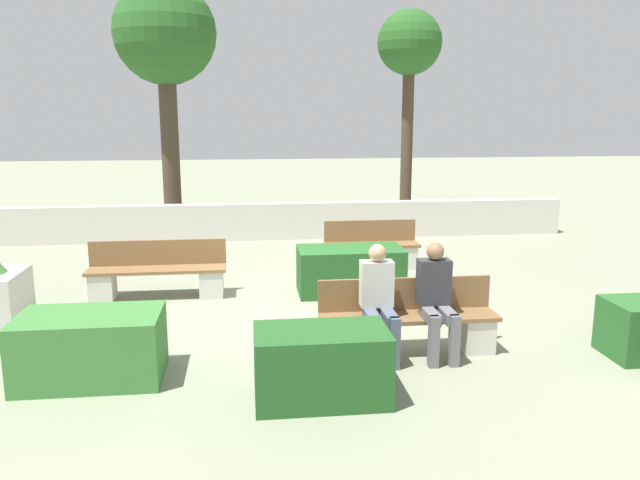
# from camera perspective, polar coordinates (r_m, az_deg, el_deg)

# --- Properties ---
(ground_plane) EXTENTS (60.00, 60.00, 0.00)m
(ground_plane) POSITION_cam_1_polar(r_m,az_deg,el_deg) (9.37, -1.67, -6.06)
(ground_plane) COLOR gray
(perimeter_wall) EXTENTS (13.17, 0.30, 0.83)m
(perimeter_wall) POSITION_cam_1_polar(r_m,az_deg,el_deg) (14.23, -3.51, 1.74)
(perimeter_wall) COLOR beige
(perimeter_wall) RESTS_ON ground_plane
(bench_front) EXTENTS (2.13, 0.49, 0.87)m
(bench_front) POSITION_cam_1_polar(r_m,az_deg,el_deg) (7.62, 8.06, -7.62)
(bench_front) COLOR brown
(bench_front) RESTS_ON ground_plane
(bench_left_side) EXTENTS (1.73, 0.49, 0.87)m
(bench_left_side) POSITION_cam_1_polar(r_m,az_deg,el_deg) (11.55, 4.75, -0.99)
(bench_left_side) COLOR brown
(bench_left_side) RESTS_ON ground_plane
(bench_right_side) EXTENTS (2.12, 0.48, 0.87)m
(bench_right_side) POSITION_cam_1_polar(r_m,az_deg,el_deg) (10.05, -14.64, -3.15)
(bench_right_side) COLOR brown
(bench_right_side) RESTS_ON ground_plane
(person_seated_man) EXTENTS (0.38, 0.64, 1.35)m
(person_seated_man) POSITION_cam_1_polar(r_m,az_deg,el_deg) (7.44, 10.60, -4.95)
(person_seated_man) COLOR slate
(person_seated_man) RESTS_ON ground_plane
(person_seated_woman) EXTENTS (0.38, 0.64, 1.35)m
(person_seated_woman) POSITION_cam_1_polar(r_m,az_deg,el_deg) (7.27, 5.38, -5.21)
(person_seated_woman) COLOR #515B70
(person_seated_woman) RESTS_ON ground_plane
(hedge_block_near_left) EXTENTS (1.50, 0.89, 0.73)m
(hedge_block_near_left) POSITION_cam_1_polar(r_m,az_deg,el_deg) (7.23, -20.21, -9.18)
(hedge_block_near_left) COLOR #3D7A38
(hedge_block_near_left) RESTS_ON ground_plane
(hedge_block_near_right) EXTENTS (1.33, 0.76, 0.73)m
(hedge_block_near_right) POSITION_cam_1_polar(r_m,az_deg,el_deg) (6.35, 0.13, -11.35)
(hedge_block_near_right) COLOR #235623
(hedge_block_near_right) RESTS_ON ground_plane
(hedge_block_mid_right) EXTENTS (1.66, 0.87, 0.73)m
(hedge_block_mid_right) POSITION_cam_1_polar(r_m,az_deg,el_deg) (9.99, 2.77, -2.78)
(hedge_block_mid_right) COLOR #235623
(hedge_block_mid_right) RESTS_ON ground_plane
(tree_leftmost) EXTENTS (2.44, 2.44, 5.92)m
(tree_leftmost) POSITION_cam_1_polar(r_m,az_deg,el_deg) (16.00, -13.98, 17.44)
(tree_leftmost) COLOR #473828
(tree_leftmost) RESTS_ON ground_plane
(tree_center_left) EXTENTS (1.59, 1.59, 5.33)m
(tree_center_left) POSITION_cam_1_polar(r_m,az_deg,el_deg) (16.24, 8.18, 16.76)
(tree_center_left) COLOR #473828
(tree_center_left) RESTS_ON ground_plane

